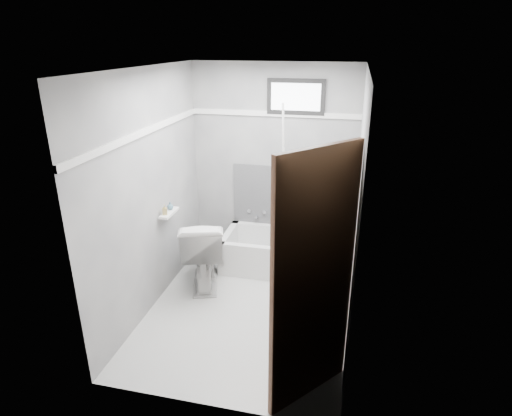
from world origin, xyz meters
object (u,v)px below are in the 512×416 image
(door, at_px, (348,311))
(toilet, at_px, (203,251))
(bathtub, at_px, (285,253))
(soap_bottle_b, at_px, (170,206))
(soap_bottle_a, at_px, (165,210))
(office_chair, at_px, (322,219))

(door, bearing_deg, toilet, 133.75)
(bathtub, height_order, soap_bottle_b, soap_bottle_b)
(toilet, xyz_separation_m, soap_bottle_a, (-0.32, -0.22, 0.56))
(soap_bottle_a, bearing_deg, bathtub, 32.93)
(bathtub, relative_size, soap_bottle_a, 13.82)
(soap_bottle_a, bearing_deg, soap_bottle_b, 90.00)
(toilet, distance_m, soap_bottle_a, 0.68)
(toilet, bearing_deg, bathtub, -165.26)
(bathtub, xyz_separation_m, soap_bottle_b, (-1.17, -0.62, 0.75))
(bathtub, distance_m, office_chair, 0.64)
(office_chair, xyz_separation_m, soap_bottle_b, (-1.59, -0.64, 0.27))
(toilet, xyz_separation_m, soap_bottle_b, (-0.32, -0.08, 0.55))
(office_chair, distance_m, door, 2.28)
(door, bearing_deg, soap_bottle_a, 142.90)
(office_chair, bearing_deg, soap_bottle_b, -154.55)
(bathtub, height_order, soap_bottle_a, soap_bottle_a)
(door, distance_m, soap_bottle_a, 2.41)
(toilet, distance_m, door, 2.39)
(office_chair, bearing_deg, bathtub, -173.68)
(bathtub, xyz_separation_m, soap_bottle_a, (-1.17, -0.76, 0.76))
(bathtub, xyz_separation_m, office_chair, (0.42, 0.02, 0.48))
(door, bearing_deg, soap_bottle_b, 140.33)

